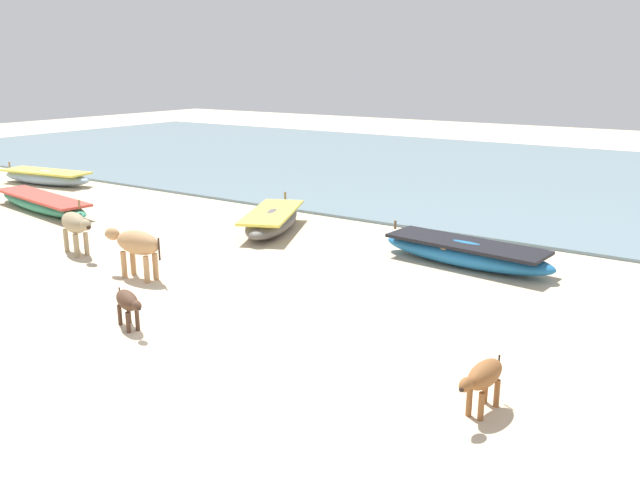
# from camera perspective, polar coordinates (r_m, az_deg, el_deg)

# --- Properties ---
(ground) EXTENTS (80.00, 80.00, 0.00)m
(ground) POSITION_cam_1_polar(r_m,az_deg,el_deg) (10.97, -7.76, -7.47)
(ground) COLOR beige
(sea_water) EXTENTS (60.00, 20.00, 0.08)m
(sea_water) POSITION_cam_1_polar(r_m,az_deg,el_deg) (26.37, 18.56, 5.29)
(sea_water) COLOR slate
(sea_water) RESTS_ON ground
(fishing_boat_0) EXTENTS (4.03, 1.45, 0.72)m
(fishing_boat_0) POSITION_cam_1_polar(r_m,az_deg,el_deg) (14.31, 12.67, -1.09)
(fishing_boat_0) COLOR #1E669E
(fishing_boat_0) RESTS_ON ground
(fishing_boat_2) EXTENTS (5.07, 1.68, 0.66)m
(fishing_boat_2) POSITION_cam_1_polar(r_m,az_deg,el_deg) (20.89, -23.25, 3.02)
(fishing_boat_2) COLOR #338C66
(fishing_boat_2) RESTS_ON ground
(fishing_boat_4) EXTENTS (4.10, 1.63, 0.71)m
(fishing_boat_4) POSITION_cam_1_polar(r_m,az_deg,el_deg) (25.56, -22.94, 5.14)
(fishing_boat_4) COLOR #8CA5B7
(fishing_boat_4) RESTS_ON ground
(fishing_boat_5) EXTENTS (2.40, 3.55, 0.74)m
(fishing_boat_5) POSITION_cam_1_polar(r_m,az_deg,el_deg) (16.92, -4.23, 1.77)
(fishing_boat_5) COLOR #5B5651
(fishing_boat_5) RESTS_ON ground
(cow_adult_dun) EXTENTS (1.46, 0.70, 0.96)m
(cow_adult_dun) POSITION_cam_1_polar(r_m,az_deg,el_deg) (15.71, -20.73, 1.27)
(cow_adult_dun) COLOR tan
(cow_adult_dun) RESTS_ON ground
(calf_near_dark) EXTENTS (0.95, 0.53, 0.63)m
(calf_near_dark) POSITION_cam_1_polar(r_m,az_deg,el_deg) (11.06, -16.54, -5.26)
(calf_near_dark) COLOR #4C3323
(calf_near_dark) RESTS_ON ground
(calf_far_brown) EXTENTS (0.38, 1.03, 0.67)m
(calf_far_brown) POSITION_cam_1_polar(r_m,az_deg,el_deg) (8.39, 14.17, -11.62)
(calf_far_brown) COLOR brown
(calf_far_brown) RESTS_ON ground
(cow_second_adult_tan) EXTENTS (1.54, 0.48, 1.00)m
(cow_second_adult_tan) POSITION_cam_1_polar(r_m,az_deg,el_deg) (13.52, -15.87, -0.35)
(cow_second_adult_tan) COLOR tan
(cow_second_adult_tan) RESTS_ON ground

